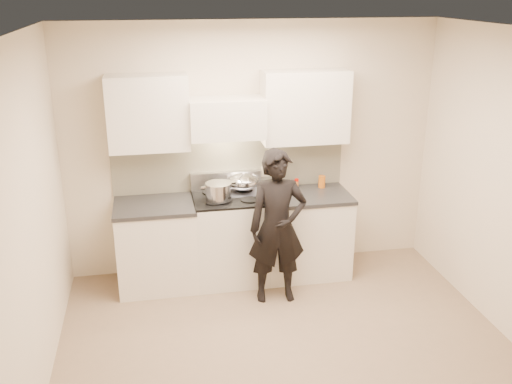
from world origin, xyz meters
The scene contains 11 objects.
ground_plane centered at (0.00, 0.00, 0.00)m, with size 4.00×4.00×0.00m, color #7F674E.
room_shell centered at (-0.06, 0.37, 1.60)m, with size 4.04×3.54×2.70m.
stove centered at (-0.30, 1.42, 0.47)m, with size 0.76×0.65×0.96m.
counter_right centered at (0.53, 1.43, 0.46)m, with size 0.92×0.67×0.92m.
counter_left centered at (-1.08, 1.43, 0.46)m, with size 0.82×0.67×0.92m.
wok centered at (-0.14, 1.57, 1.05)m, with size 0.34×0.42×0.27m.
stock_pot centered at (-0.43, 1.33, 1.05)m, with size 0.37×0.32×0.18m.
utensil_crock centered at (0.26, 1.67, 1.02)m, with size 0.13×0.13×0.34m.
spice_jar centered at (0.47, 1.64, 0.97)m, with size 0.04×0.04×0.10m.
oil_glass centered at (0.75, 1.59, 0.99)m, with size 0.08×0.08×0.13m.
person centered at (0.10, 0.91, 0.78)m, with size 0.57×0.38×1.57m, color black.
Camera 1 is at (-1.07, -4.09, 3.02)m, focal length 40.00 mm.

